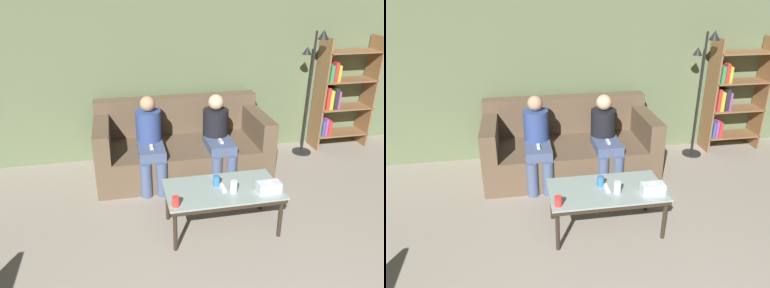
% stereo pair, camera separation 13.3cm
% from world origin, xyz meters
% --- Properties ---
extents(wall_back, '(12.00, 0.06, 2.60)m').
position_xyz_m(wall_back, '(0.00, 4.19, 1.30)').
color(wall_back, '#60704C').
rests_on(wall_back, ground_plane).
extents(couch, '(2.11, 0.99, 0.91)m').
position_xyz_m(couch, '(0.00, 3.64, 0.33)').
color(couch, brown).
rests_on(couch, ground_plane).
extents(coffee_table, '(1.12, 0.60, 0.45)m').
position_xyz_m(coffee_table, '(0.18, 2.34, 0.41)').
color(coffee_table, '#8C9E99').
rests_on(coffee_table, ground_plane).
extents(cup_near_left, '(0.07, 0.07, 0.12)m').
position_xyz_m(cup_near_left, '(0.26, 2.25, 0.51)').
color(cup_near_left, silver).
rests_on(cup_near_left, coffee_table).
extents(cup_near_right, '(0.07, 0.07, 0.10)m').
position_xyz_m(cup_near_right, '(0.13, 2.40, 0.51)').
color(cup_near_right, '#3372BF').
rests_on(cup_near_right, coffee_table).
extents(cup_far_center, '(0.07, 0.07, 0.09)m').
position_xyz_m(cup_far_center, '(-0.32, 2.13, 0.50)').
color(cup_far_center, red).
rests_on(cup_far_center, coffee_table).
extents(tissue_box, '(0.22, 0.12, 0.13)m').
position_xyz_m(tissue_box, '(0.59, 2.19, 0.50)').
color(tissue_box, silver).
rests_on(tissue_box, coffee_table).
extents(game_remote, '(0.04, 0.15, 0.02)m').
position_xyz_m(game_remote, '(0.18, 2.34, 0.46)').
color(game_remote, white).
rests_on(game_remote, coffee_table).
extents(bookshelf, '(0.80, 0.32, 1.60)m').
position_xyz_m(bookshelf, '(2.34, 3.96, 0.78)').
color(bookshelf, brown).
rests_on(bookshelf, ground_plane).
extents(standing_lamp, '(0.31, 0.26, 1.71)m').
position_xyz_m(standing_lamp, '(1.81, 3.82, 1.05)').
color(standing_lamp, black).
rests_on(standing_lamp, ground_plane).
extents(seated_person_left_end, '(0.31, 0.66, 1.06)m').
position_xyz_m(seated_person_left_end, '(-0.41, 3.40, 0.56)').
color(seated_person_left_end, '#47567A').
rests_on(seated_person_left_end, ground_plane).
extents(seated_person_mid_left, '(0.31, 0.66, 1.03)m').
position_xyz_m(seated_person_mid_left, '(0.41, 3.40, 0.55)').
color(seated_person_mid_left, '#47567A').
rests_on(seated_person_mid_left, ground_plane).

